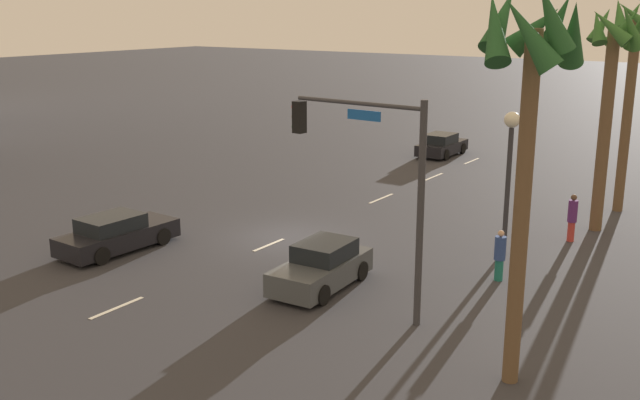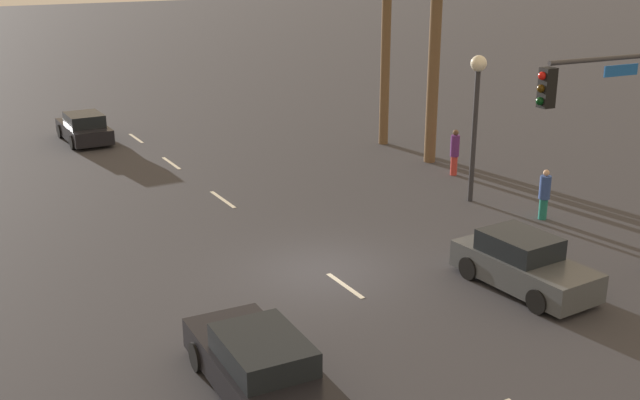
# 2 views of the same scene
# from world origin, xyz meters

# --- Properties ---
(ground_plane) EXTENTS (220.00, 220.00, 0.00)m
(ground_plane) POSITION_xyz_m (0.00, 0.00, 0.00)
(ground_plane) COLOR #333338
(lane_stripe_0) EXTENTS (2.04, 0.14, 0.01)m
(lane_stripe_0) POSITION_xyz_m (-18.00, 0.00, 0.01)
(lane_stripe_0) COLOR silver
(lane_stripe_0) RESTS_ON ground_plane
(lane_stripe_1) EXTENTS (2.11, 0.14, 0.01)m
(lane_stripe_1) POSITION_xyz_m (-12.95, 0.00, 0.01)
(lane_stripe_1) COLOR silver
(lane_stripe_1) RESTS_ON ground_plane
(lane_stripe_2) EXTENTS (2.15, 0.14, 0.01)m
(lane_stripe_2) POSITION_xyz_m (-7.34, 0.00, 0.01)
(lane_stripe_2) COLOR silver
(lane_stripe_2) RESTS_ON ground_plane
(lane_stripe_3) EXTENTS (1.81, 0.14, 0.01)m
(lane_stripe_3) POSITION_xyz_m (1.19, 0.00, 0.01)
(lane_stripe_3) COLOR silver
(lane_stripe_3) RESTS_ON ground_plane
(lane_stripe_4) EXTENTS (2.01, 0.14, 0.01)m
(lane_stripe_4) POSITION_xyz_m (8.49, 0.00, 0.01)
(lane_stripe_4) COLOR silver
(lane_stripe_4) RESTS_ON ground_plane
(car_0) EXTENTS (4.06, 1.97, 1.46)m
(car_0) POSITION_xyz_m (3.59, 4.06, 0.67)
(car_0) COLOR #474C51
(car_0) RESTS_ON ground_plane
(car_1) EXTENTS (4.03, 1.89, 1.36)m
(car_1) POSITION_xyz_m (-18.57, -2.23, 0.62)
(car_1) COLOR black
(car_1) RESTS_ON ground_plane
(car_2) EXTENTS (4.60, 2.02, 1.36)m
(car_2) POSITION_xyz_m (4.82, -4.23, 0.63)
(car_2) COLOR black
(car_2) RESTS_ON ground_plane
(traffic_signal) EXTENTS (0.52, 4.61, 6.34)m
(traffic_signal) POSITION_xyz_m (4.40, 6.42, 4.27)
(traffic_signal) COLOR #38383D
(traffic_signal) RESTS_ON ground_plane
(streetlamp) EXTENTS (0.56, 0.56, 5.19)m
(streetlamp) POSITION_xyz_m (-2.86, 7.68, 3.71)
(streetlamp) COLOR #2D2D33
(streetlamp) RESTS_ON ground_plane
(pedestrian_0) EXTENTS (0.50, 0.50, 1.85)m
(pedestrian_0) POSITION_xyz_m (-5.75, 9.25, 0.98)
(pedestrian_0) COLOR #BF3833
(pedestrian_0) RESTS_ON ground_plane
(pedestrian_1) EXTENTS (0.45, 0.45, 1.71)m
(pedestrian_1) POSITION_xyz_m (-0.16, 8.53, 0.90)
(pedestrian_1) COLOR #1E7266
(pedestrian_1) RESTS_ON ground_plane
(palm_tree_0) EXTENTS (2.64, 2.47, 9.34)m
(palm_tree_0) POSITION_xyz_m (-11.33, 9.72, 6.79)
(palm_tree_0) COLOR brown
(palm_tree_0) RESTS_ON ground_plane
(palm_tree_1) EXTENTS (2.49, 2.48, 8.91)m
(palm_tree_1) POSITION_xyz_m (-7.84, 9.71, 6.44)
(palm_tree_1) COLOR brown
(palm_tree_1) RESTS_ON ground_plane
(palm_tree_2) EXTENTS (2.38, 2.55, 9.24)m
(palm_tree_2) POSITION_xyz_m (6.18, 11.24, 7.19)
(palm_tree_2) COLOR brown
(palm_tree_2) RESTS_ON ground_plane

